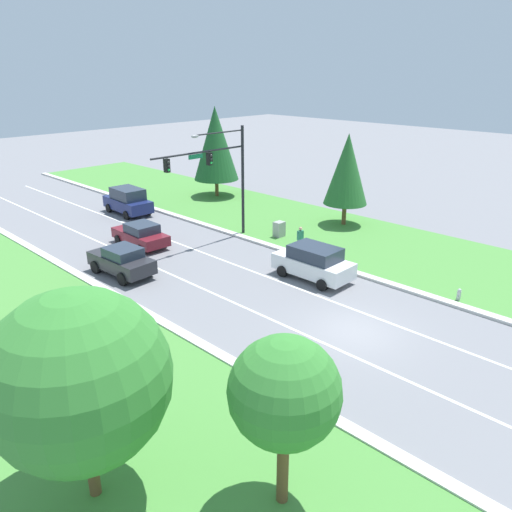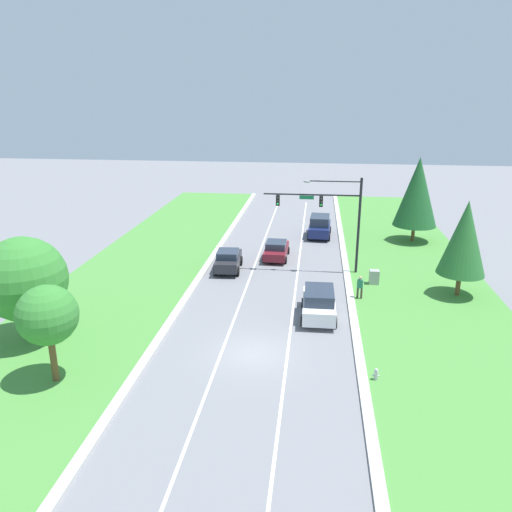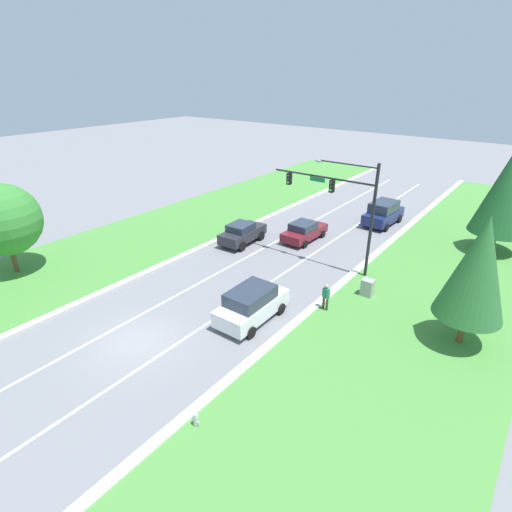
{
  "view_description": "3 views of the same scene",
  "coord_description": "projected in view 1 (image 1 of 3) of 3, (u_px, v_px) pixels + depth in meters",
  "views": [
    {
      "loc": [
        -17.23,
        -10.64,
        11.08
      ],
      "look_at": [
        -0.57,
        5.68,
        2.28
      ],
      "focal_mm": 35.0,
      "sensor_mm": 36.0,
      "label": 1
    },
    {
      "loc": [
        3.01,
        -23.99,
        13.45
      ],
      "look_at": [
        -1.14,
        10.16,
        2.28
      ],
      "focal_mm": 35.0,
      "sensor_mm": 36.0,
      "label": 2
    },
    {
      "loc": [
        14.89,
        -9.5,
        12.47
      ],
      "look_at": [
        0.71,
        9.15,
        1.61
      ],
      "focal_mm": 28.0,
      "sensor_mm": 36.0,
      "label": 3
    }
  ],
  "objects": [
    {
      "name": "ground_plane",
      "position": [
        355.0,
        331.0,
        22.4
      ],
      "size": [
        160.0,
        160.0,
        0.0
      ],
      "primitive_type": "plane",
      "color": "slate"
    },
    {
      "name": "traffic_signal_mast",
      "position": [
        219.0,
        167.0,
        32.43
      ],
      "size": [
        7.45,
        0.41,
        7.54
      ],
      "color": "black",
      "rests_on": "ground_plane"
    },
    {
      "name": "fire_hydrant",
      "position": [
        459.0,
        295.0,
        25.17
      ],
      "size": [
        0.34,
        0.2,
        0.7
      ],
      "color": "#B7B7BC",
      "rests_on": "ground_plane"
    },
    {
      "name": "oak_near_left_tree",
      "position": [
        79.0,
        379.0,
        12.49
      ],
      "size": [
        4.7,
        4.7,
        6.14
      ],
      "color": "brown",
      "rests_on": "ground_plane"
    },
    {
      "name": "grass_verge_right",
      "position": [
        459.0,
        266.0,
        29.67
      ],
      "size": [
        10.0,
        90.0,
        0.08
      ],
      "color": "#4C8E3D",
      "rests_on": "ground_plane"
    },
    {
      "name": "conifer_near_right_tree",
      "position": [
        347.0,
        169.0,
        36.08
      ],
      "size": [
        3.2,
        3.2,
        6.8
      ],
      "color": "brown",
      "rests_on": "ground_plane"
    },
    {
      "name": "lane_stripe_inner_right",
      "position": [
        377.0,
        318.0,
        23.6
      ],
      "size": [
        0.14,
        81.0,
        0.01
      ],
      "color": "white",
      "rests_on": "ground_plane"
    },
    {
      "name": "oak_far_left_tree",
      "position": [
        284.0,
        393.0,
        12.36
      ],
      "size": [
        2.89,
        2.89,
        5.01
      ],
      "color": "brown",
      "rests_on": "ground_plane"
    },
    {
      "name": "utility_cabinet",
      "position": [
        279.0,
        230.0,
        34.65
      ],
      "size": [
        0.7,
        0.6,
        1.13
      ],
      "color": "#9E9E99",
      "rests_on": "ground_plane"
    },
    {
      "name": "lane_stripe_inner_left",
      "position": [
        331.0,
        346.0,
        21.19
      ],
      "size": [
        0.14,
        81.0,
        0.01
      ],
      "color": "white",
      "rests_on": "ground_plane"
    },
    {
      "name": "white_suv",
      "position": [
        314.0,
        262.0,
        27.72
      ],
      "size": [
        2.24,
        4.53,
        1.9
      ],
      "rotation": [
        0.0,
        0.0,
        0.01
      ],
      "color": "white",
      "rests_on": "ground_plane"
    },
    {
      "name": "pedestrian",
      "position": [
        300.0,
        238.0,
        31.74
      ],
      "size": [
        0.42,
        0.3,
        1.69
      ],
      "rotation": [
        0.0,
        0.0,
        2.91
      ],
      "color": "#42382D",
      "rests_on": "ground_plane"
    },
    {
      "name": "conifer_far_right_tree",
      "position": [
        216.0,
        143.0,
        44.26
      ],
      "size": [
        4.01,
        4.01,
        8.04
      ],
      "color": "brown",
      "rests_on": "ground_plane"
    },
    {
      "name": "charcoal_sedan",
      "position": [
        122.0,
        261.0,
        28.23
      ],
      "size": [
        2.19,
        4.34,
        1.69
      ],
      "rotation": [
        0.0,
        0.0,
        0.06
      ],
      "color": "#28282D",
      "rests_on": "ground_plane"
    },
    {
      "name": "grass_verge_left",
      "position": [
        151.0,
        457.0,
        15.1
      ],
      "size": [
        10.0,
        90.0,
        0.08
      ],
      "color": "#4C8E3D",
      "rests_on": "ground_plane"
    },
    {
      "name": "curb_strip_right",
      "position": [
        416.0,
        292.0,
        26.14
      ],
      "size": [
        0.5,
        90.0,
        0.15
      ],
      "color": "beige",
      "rests_on": "ground_plane"
    },
    {
      "name": "navy_suv",
      "position": [
        128.0,
        201.0,
        40.16
      ],
      "size": [
        2.37,
        4.75,
        2.11
      ],
      "rotation": [
        0.0,
        0.0,
        -0.05
      ],
      "color": "navy",
      "rests_on": "ground_plane"
    },
    {
      "name": "curb_strip_left",
      "position": [
        269.0,
        383.0,
        18.59
      ],
      "size": [
        0.5,
        90.0,
        0.15
      ],
      "color": "beige",
      "rests_on": "ground_plane"
    },
    {
      "name": "burgundy_sedan",
      "position": [
        141.0,
        235.0,
        32.96
      ],
      "size": [
        2.12,
        4.42,
        1.55
      ],
      "rotation": [
        0.0,
        0.0,
        -0.02
      ],
      "color": "maroon",
      "rests_on": "ground_plane"
    }
  ]
}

